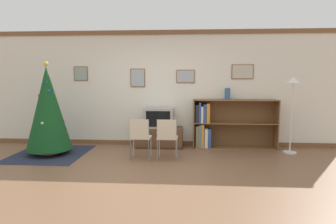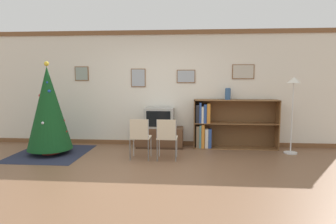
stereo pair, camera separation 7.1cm
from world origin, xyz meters
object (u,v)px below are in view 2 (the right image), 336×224
at_px(television, 159,118).
at_px(vase, 228,94).
at_px(folding_chair_left, 140,136).
at_px(standing_lamp, 293,95).
at_px(tv_console, 159,137).
at_px(christmas_tree, 49,108).
at_px(bookshelf, 220,125).
at_px(folding_chair_right, 167,137).

height_order(television, vase, vase).
xyz_separation_m(folding_chair_left, vase, (1.82, 1.14, 0.78)).
distance_m(folding_chair_left, standing_lamp, 3.30).
height_order(tv_console, folding_chair_left, folding_chair_left).
relative_size(tv_console, standing_lamp, 0.67).
bearing_deg(folding_chair_left, tv_console, 76.01).
height_order(christmas_tree, television, christmas_tree).
bearing_deg(standing_lamp, tv_console, 173.55).
relative_size(television, folding_chair_left, 0.80).
bearing_deg(bookshelf, folding_chair_left, -145.55).
xyz_separation_m(bookshelf, vase, (0.17, 0.01, 0.71)).
bearing_deg(standing_lamp, folding_chair_left, -166.58).
xyz_separation_m(christmas_tree, folding_chair_right, (2.51, -0.29, -0.50)).
bearing_deg(vase, tv_console, -177.35).
bearing_deg(standing_lamp, christmas_tree, -174.94).
height_order(bookshelf, standing_lamp, standing_lamp).
xyz_separation_m(christmas_tree, vase, (3.80, 0.85, 0.28)).
bearing_deg(bookshelf, folding_chair_right, -134.64).
relative_size(vase, standing_lamp, 0.16).
distance_m(folding_chair_right, bookshelf, 1.59).
height_order(christmas_tree, folding_chair_left, christmas_tree).
height_order(christmas_tree, vase, christmas_tree).
bearing_deg(vase, christmas_tree, -167.43).
distance_m(bookshelf, standing_lamp, 1.68).
xyz_separation_m(folding_chair_left, folding_chair_right, (0.53, 0.00, 0.00)).
bearing_deg(bookshelf, tv_console, -177.35).
height_order(vase, standing_lamp, standing_lamp).
relative_size(christmas_tree, television, 2.94).
bearing_deg(vase, bookshelf, -177.38).
relative_size(christmas_tree, folding_chair_right, 2.36).
distance_m(tv_console, bookshelf, 1.42).
relative_size(folding_chair_left, bookshelf, 0.43).
bearing_deg(standing_lamp, bookshelf, 165.28).
bearing_deg(christmas_tree, bookshelf, 13.01).
xyz_separation_m(vase, standing_lamp, (1.31, -0.39, -0.00)).
bearing_deg(television, standing_lamp, -6.40).
height_order(christmas_tree, tv_console, christmas_tree).
xyz_separation_m(christmas_tree, television, (2.25, 0.77, -0.28)).
xyz_separation_m(folding_chair_left, bookshelf, (1.65, 1.13, 0.07)).
distance_m(bookshelf, vase, 0.73).
bearing_deg(television, bookshelf, 2.76).
height_order(folding_chair_right, vase, vase).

